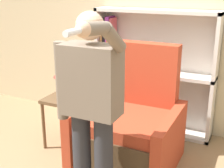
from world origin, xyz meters
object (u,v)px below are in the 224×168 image
object	(u,v)px
armchair	(130,128)
person_standing	(91,104)
side_table	(65,107)
table_lamp	(63,72)
bookcase	(142,73)

from	to	relation	value
armchair	person_standing	xyz separation A→B (m)	(-0.00, -0.81, 0.56)
side_table	armchair	bearing A→B (deg)	1.31
table_lamp	side_table	bearing A→B (deg)	0.00
bookcase	armchair	bearing A→B (deg)	-77.22
person_standing	bookcase	bearing A→B (deg)	96.42
bookcase	side_table	world-z (taller)	bookcase
bookcase	table_lamp	xyz separation A→B (m)	(-0.60, -0.85, 0.15)
bookcase	armchair	distance (m)	0.93
person_standing	table_lamp	bearing A→B (deg)	134.81
armchair	person_standing	distance (m)	0.99
bookcase	person_standing	size ratio (longest dim) A/B	0.93
bookcase	person_standing	xyz separation A→B (m)	(0.19, -1.65, 0.20)
bookcase	side_table	size ratio (longest dim) A/B	2.58
armchair	table_lamp	bearing A→B (deg)	-178.69
person_standing	table_lamp	size ratio (longest dim) A/B	4.19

